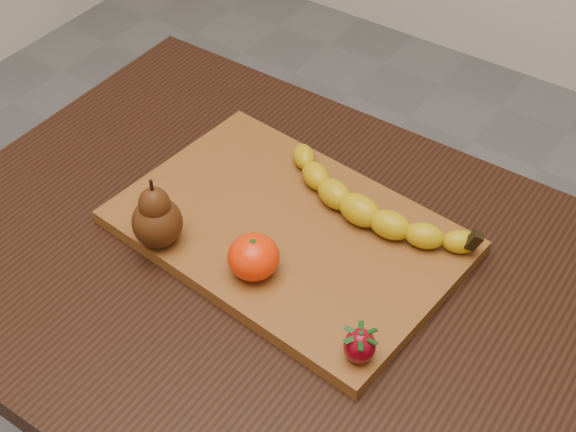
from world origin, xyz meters
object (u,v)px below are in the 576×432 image
Objects in this scene: cutting_board at (288,232)px; pear at (156,212)px; mandarin at (254,257)px; table at (287,316)px.

cutting_board is 4.34× the size of pear.
mandarin is at bearing -77.99° from cutting_board.
mandarin reaches higher than cutting_board.
cutting_board is 0.10m from mandarin.
mandarin is at bearing -116.50° from table.
table is 0.15m from mandarin.
pear is at bearing -156.75° from table.
cutting_board reaches higher than table.
mandarin is at bearing 10.50° from pear.
table is 9.65× the size of pear.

